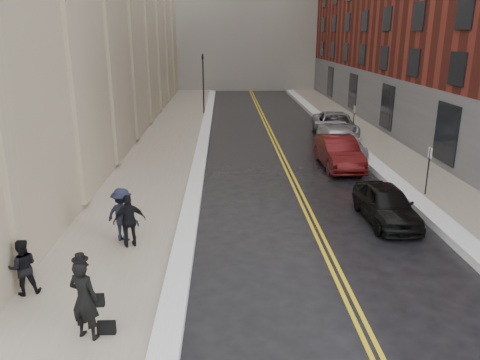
{
  "coord_description": "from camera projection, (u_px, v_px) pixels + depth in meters",
  "views": [
    {
      "loc": [
        -0.83,
        -10.97,
        6.84
      ],
      "look_at": [
        -0.26,
        5.7,
        1.6
      ],
      "focal_mm": 35.0,
      "sensor_mm": 36.0,
      "label": 1
    }
  ],
  "objects": [
    {
      "name": "pedestrian_main",
      "position": [
        84.0,
        299.0,
        10.5
      ],
      "size": [
        0.84,
        0.7,
        1.97
      ],
      "primitive_type": "imported",
      "rotation": [
        0.0,
        0.0,
        2.78
      ],
      "color": "black",
      "rests_on": "sidewalk_left"
    },
    {
      "name": "snow_ridge_left",
      "position": [
        201.0,
        152.0,
        27.68
      ],
      "size": [
        0.7,
        60.8,
        0.26
      ],
      "primitive_type": "cube",
      "color": "white",
      "rests_on": "ground"
    },
    {
      "name": "lane_stripe_b",
      "position": [
        282.0,
        153.0,
        27.88
      ],
      "size": [
        0.12,
        64.0,
        0.01
      ],
      "primitive_type": "cube",
      "color": "gold",
      "rests_on": "ground"
    },
    {
      "name": "car_maroon",
      "position": [
        338.0,
        152.0,
        24.77
      ],
      "size": [
        1.88,
        5.04,
        1.64
      ],
      "primitive_type": "imported",
      "rotation": [
        0.0,
        0.0,
        0.03
      ],
      "color": "#440C0C",
      "rests_on": "ground"
    },
    {
      "name": "car_silver_far",
      "position": [
        335.0,
        125.0,
        32.19
      ],
      "size": [
        3.23,
        6.1,
        1.63
      ],
      "primitive_type": "imported",
      "rotation": [
        0.0,
        0.0,
        -0.09
      ],
      "color": "#A0A2A8",
      "rests_on": "ground"
    },
    {
      "name": "lane_stripe_a",
      "position": [
        278.0,
        153.0,
        27.87
      ],
      "size": [
        0.12,
        64.0,
        0.01
      ],
      "primitive_type": "cube",
      "color": "gold",
      "rests_on": "ground"
    },
    {
      "name": "sidewalk_left",
      "position": [
        162.0,
        153.0,
        27.63
      ],
      "size": [
        4.0,
        64.0,
        0.15
      ],
      "primitive_type": "cube",
      "color": "gray",
      "rests_on": "ground"
    },
    {
      "name": "traffic_signal",
      "position": [
        203.0,
        79.0,
        40.14
      ],
      "size": [
        0.18,
        0.15,
        5.2
      ],
      "color": "black",
      "rests_on": "ground"
    },
    {
      "name": "pedestrian_b",
      "position": [
        122.0,
        215.0,
        15.56
      ],
      "size": [
        1.37,
        1.11,
        1.84
      ],
      "primitive_type": "imported",
      "rotation": [
        0.0,
        0.0,
        2.72
      ],
      "color": "black",
      "rests_on": "sidewalk_left"
    },
    {
      "name": "pedestrian_a",
      "position": [
        23.0,
        267.0,
        12.36
      ],
      "size": [
        0.92,
        0.83,
        1.56
      ],
      "primitive_type": "imported",
      "rotation": [
        0.0,
        0.0,
        3.51
      ],
      "color": "black",
      "rests_on": "sidewalk_left"
    },
    {
      "name": "car_silver_near",
      "position": [
        339.0,
        142.0,
        27.17
      ],
      "size": [
        2.26,
        5.53,
        1.6
      ],
      "primitive_type": "imported",
      "rotation": [
        0.0,
        0.0,
        0.0
      ],
      "color": "#B8BAC1",
      "rests_on": "ground"
    },
    {
      "name": "snow_ridge_right",
      "position": [
        358.0,
        150.0,
        27.98
      ],
      "size": [
        0.85,
        60.8,
        0.3
      ],
      "primitive_type": "cube",
      "color": "white",
      "rests_on": "ground"
    },
    {
      "name": "parking_sign_near",
      "position": [
        428.0,
        167.0,
        20.02
      ],
      "size": [
        0.06,
        0.35,
        2.23
      ],
      "color": "black",
      "rests_on": "ground"
    },
    {
      "name": "parking_sign_far",
      "position": [
        354.0,
        119.0,
        31.46
      ],
      "size": [
        0.06,
        0.35,
        2.23
      ],
      "color": "black",
      "rests_on": "ground"
    },
    {
      "name": "sidewalk_right",
      "position": [
        388.0,
        151.0,
        28.06
      ],
      "size": [
        3.0,
        64.0,
        0.15
      ],
      "primitive_type": "cube",
      "color": "gray",
      "rests_on": "ground"
    },
    {
      "name": "pedestrian_c",
      "position": [
        129.0,
        221.0,
        15.14
      ],
      "size": [
        1.12,
        0.75,
        1.78
      ],
      "primitive_type": "imported",
      "rotation": [
        0.0,
        0.0,
        3.47
      ],
      "color": "black",
      "rests_on": "sidewalk_left"
    },
    {
      "name": "ground",
      "position": [
        257.0,
        300.0,
        12.54
      ],
      "size": [
        160.0,
        160.0,
        0.0
      ],
      "primitive_type": "plane",
      "color": "black",
      "rests_on": "ground"
    },
    {
      "name": "car_black",
      "position": [
        386.0,
        204.0,
        17.6
      ],
      "size": [
        1.77,
        4.16,
        1.4
      ],
      "primitive_type": "imported",
      "rotation": [
        0.0,
        0.0,
        0.03
      ],
      "color": "black",
      "rests_on": "ground"
    }
  ]
}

